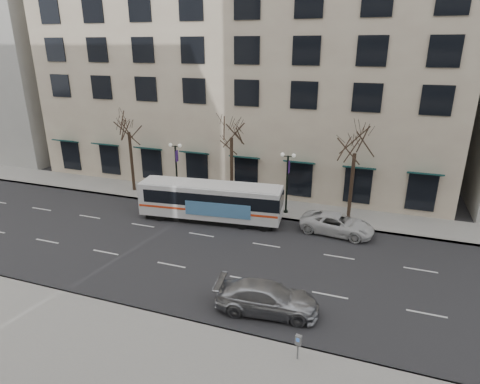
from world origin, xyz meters
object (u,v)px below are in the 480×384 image
at_px(lamp_post_left, 176,169).
at_px(silver_car, 267,298).
at_px(lamp_post_right, 287,180).
at_px(city_bus, 211,201).
at_px(white_pickup, 337,224).
at_px(tree_far_mid, 231,126).
at_px(tree_far_left, 128,122).
at_px(tree_far_right, 356,141).
at_px(pay_station, 298,342).

relative_size(lamp_post_left, silver_car, 0.96).
xyz_separation_m(lamp_post_right, city_bus, (-5.33, -3.16, -1.27)).
bearing_deg(white_pickup, tree_far_mid, 79.22).
bearing_deg(tree_far_mid, white_pickup, -17.12).
distance_m(tree_far_left, white_pickup, 20.51).
xyz_separation_m(tree_far_right, city_bus, (-10.32, -3.76, -4.75)).
distance_m(tree_far_mid, white_pickup, 11.62).
bearing_deg(tree_far_mid, silver_car, -62.68).
bearing_deg(lamp_post_right, tree_far_left, 177.71).
bearing_deg(city_bus, lamp_post_left, 139.75).
relative_size(silver_car, pay_station, 4.34).
bearing_deg(lamp_post_left, white_pickup, -9.07).
bearing_deg(tree_far_left, tree_far_mid, 0.00).
relative_size(lamp_post_left, white_pickup, 0.98).
height_order(tree_far_left, silver_car, tree_far_left).
bearing_deg(lamp_post_left, lamp_post_right, 0.00).
relative_size(silver_car, white_pickup, 1.02).
distance_m(tree_far_left, silver_car, 22.58).
relative_size(tree_far_mid, tree_far_right, 1.06).
height_order(tree_far_right, pay_station, tree_far_right).
relative_size(lamp_post_left, city_bus, 0.45).
bearing_deg(white_pickup, lamp_post_left, 87.27).
bearing_deg(tree_far_right, lamp_post_right, -173.15).
bearing_deg(tree_far_left, lamp_post_left, -6.83).
bearing_deg(lamp_post_left, city_bus, -34.07).
bearing_deg(white_pickup, pay_station, -174.18).
bearing_deg(lamp_post_right, lamp_post_left, 180.00).
bearing_deg(lamp_post_right, white_pickup, -27.58).
distance_m(tree_far_right, lamp_post_right, 6.11).
distance_m(tree_far_mid, tree_far_right, 10.01).
xyz_separation_m(lamp_post_right, pay_station, (4.28, -16.06, -1.89)).
relative_size(lamp_post_left, lamp_post_right, 1.00).
xyz_separation_m(lamp_post_left, white_pickup, (14.40, -2.30, -2.20)).
xyz_separation_m(tree_far_right, lamp_post_left, (-14.99, -0.60, -3.48)).
bearing_deg(pay_station, tree_far_mid, 128.62).
relative_size(tree_far_right, city_bus, 0.70).
xyz_separation_m(tree_far_right, white_pickup, (-0.59, -2.90, -5.68)).
distance_m(tree_far_mid, lamp_post_left, 6.40).
height_order(lamp_post_right, white_pickup, lamp_post_right).
distance_m(lamp_post_left, lamp_post_right, 10.00).
bearing_deg(tree_far_left, city_bus, -21.22).
height_order(tree_far_mid, lamp_post_left, tree_far_mid).
bearing_deg(pay_station, white_pickup, 98.96).
bearing_deg(tree_far_right, city_bus, -160.00).
distance_m(tree_far_right, lamp_post_left, 15.40).
height_order(lamp_post_left, lamp_post_right, same).
distance_m(lamp_post_right, white_pickup, 5.43).
xyz_separation_m(lamp_post_left, silver_car, (12.02, -13.00, -2.16)).
relative_size(tree_far_mid, lamp_post_right, 1.64).
distance_m(tree_far_mid, lamp_post_right, 6.41).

